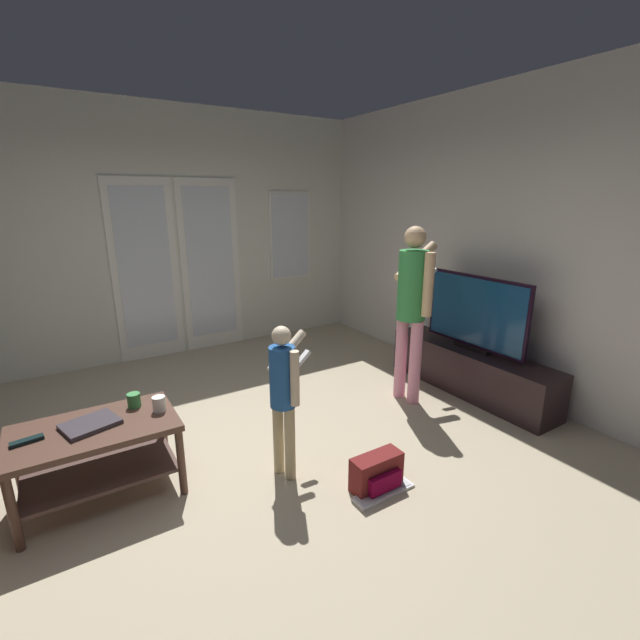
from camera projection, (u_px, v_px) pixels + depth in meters
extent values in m
cube|color=tan|center=(240.00, 472.00, 3.06)|extent=(5.58, 5.58, 0.02)
cube|color=silver|center=(142.00, 236.00, 4.90)|extent=(5.58, 0.06, 2.89)
cube|color=white|center=(146.00, 273.00, 4.98)|extent=(0.74, 0.02, 2.12)
cube|color=silver|center=(145.00, 268.00, 4.95)|extent=(0.58, 0.01, 1.82)
cube|color=white|center=(211.00, 267.00, 5.37)|extent=(0.74, 0.02, 2.12)
cube|color=silver|center=(211.00, 263.00, 5.35)|extent=(0.58, 0.01, 1.82)
cube|color=white|center=(290.00, 236.00, 5.86)|extent=(0.61, 0.02, 1.16)
cube|color=silver|center=(291.00, 236.00, 5.84)|extent=(0.55, 0.01, 1.10)
cube|color=silver|center=(507.00, 244.00, 4.06)|extent=(0.06, 5.58, 2.89)
cube|color=#503327|center=(94.00, 429.00, 2.68)|extent=(0.96, 0.58, 0.04)
cube|color=brown|center=(101.00, 471.00, 2.76)|extent=(0.88, 0.50, 0.02)
cylinder|color=#503327|center=(13.00, 514.00, 2.31)|extent=(0.05, 0.05, 0.46)
cylinder|color=#503327|center=(181.00, 462.00, 2.77)|extent=(0.05, 0.05, 0.46)
cylinder|color=#503327|center=(17.00, 466.00, 2.72)|extent=(0.05, 0.05, 0.46)
cylinder|color=#503327|center=(163.00, 427.00, 3.18)|extent=(0.05, 0.05, 0.46)
cube|color=black|center=(470.00, 371.00, 4.25)|extent=(0.40, 1.76, 0.44)
cube|color=black|center=(556.00, 403.00, 3.54)|extent=(0.34, 0.02, 0.25)
cube|color=black|center=(472.00, 348.00, 4.18)|extent=(0.08, 0.39, 0.04)
cube|color=black|center=(476.00, 312.00, 4.08)|extent=(0.04, 1.11, 0.69)
cube|color=navy|center=(474.00, 312.00, 4.07)|extent=(0.00, 1.06, 0.64)
cylinder|color=pink|center=(415.00, 363.00, 3.97)|extent=(0.11, 0.11, 0.80)
cylinder|color=pink|center=(401.00, 357.00, 4.10)|extent=(0.11, 0.11, 0.80)
cylinder|color=#379348|center=(412.00, 286.00, 3.84)|extent=(0.26, 0.26, 0.63)
sphere|color=#DFB383|center=(415.00, 237.00, 3.73)|extent=(0.19, 0.19, 0.19)
cylinder|color=#DFB383|center=(428.00, 285.00, 3.70)|extent=(0.09, 0.09, 0.56)
cylinder|color=#DFB383|center=(416.00, 261.00, 4.07)|extent=(0.53, 0.14, 0.35)
cube|color=white|center=(431.00, 273.00, 4.25)|extent=(0.14, 0.05, 0.10)
cylinder|color=tan|center=(290.00, 444.00, 2.91)|extent=(0.07, 0.07, 0.53)
cylinder|color=tan|center=(278.00, 438.00, 2.98)|extent=(0.07, 0.07, 0.53)
cylinder|color=#235497|center=(282.00, 377.00, 2.82)|extent=(0.17, 0.17, 0.42)
sphere|color=beige|center=(281.00, 336.00, 2.74)|extent=(0.13, 0.13, 0.13)
cylinder|color=beige|center=(295.00, 379.00, 2.73)|extent=(0.06, 0.06, 0.37)
cylinder|color=beige|center=(287.00, 351.00, 2.97)|extent=(0.35, 0.15, 0.25)
cube|color=white|center=(303.00, 358.00, 3.11)|extent=(0.14, 0.07, 0.10)
cube|color=maroon|center=(376.00, 472.00, 2.85)|extent=(0.36, 0.14, 0.24)
cube|color=maroon|center=(385.00, 483.00, 2.78)|extent=(0.25, 0.04, 0.12)
cube|color=white|center=(383.00, 492.00, 2.82)|extent=(0.44, 0.14, 0.02)
cube|color=silver|center=(384.00, 491.00, 2.82)|extent=(0.40, 0.10, 0.00)
cube|color=#3C343C|center=(90.00, 424.00, 2.67)|extent=(0.36, 0.32, 0.03)
cylinder|color=#3B8B45|center=(134.00, 400.00, 2.91)|extent=(0.09, 0.09, 0.10)
cylinder|color=white|center=(159.00, 404.00, 2.85)|extent=(0.08, 0.08, 0.10)
cube|color=black|center=(27.00, 441.00, 2.49)|extent=(0.18, 0.08, 0.02)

